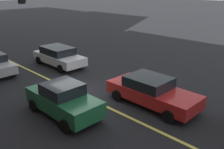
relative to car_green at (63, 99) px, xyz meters
name	(u,v)px	position (x,y,z in m)	size (l,w,h in m)	color
ground	(81,95)	(1.19, -1.96, -0.78)	(200.00, 200.00, 0.00)	black
lane_stripe_center	(81,95)	(1.19, -1.96, -0.77)	(80.00, 0.16, 0.01)	#D8CC4C
car_green	(63,99)	(0.00, 0.00, 0.00)	(4.03, 1.89, 1.57)	#1E6038
car_red	(151,91)	(-2.25, -3.79, -0.04)	(4.78, 2.07, 1.45)	red
car_white	(59,56)	(6.68, -4.16, -0.02)	(4.57, 2.02, 1.45)	silver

